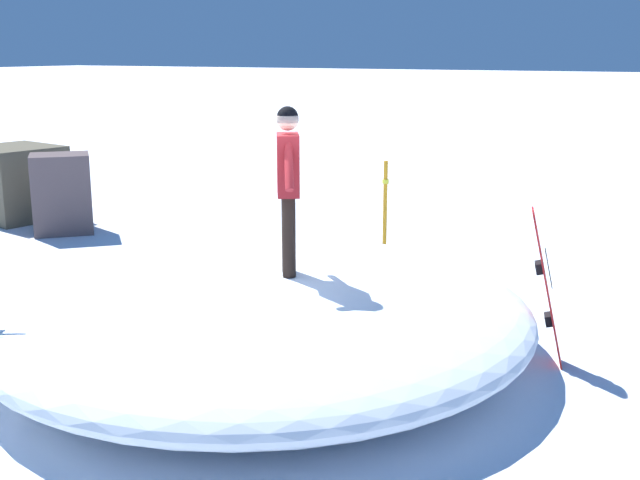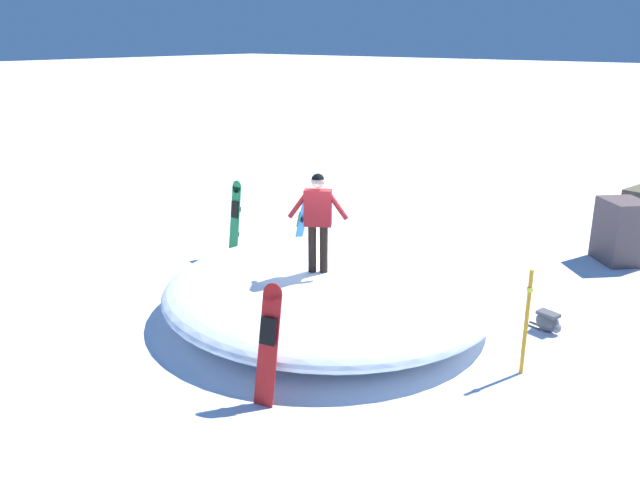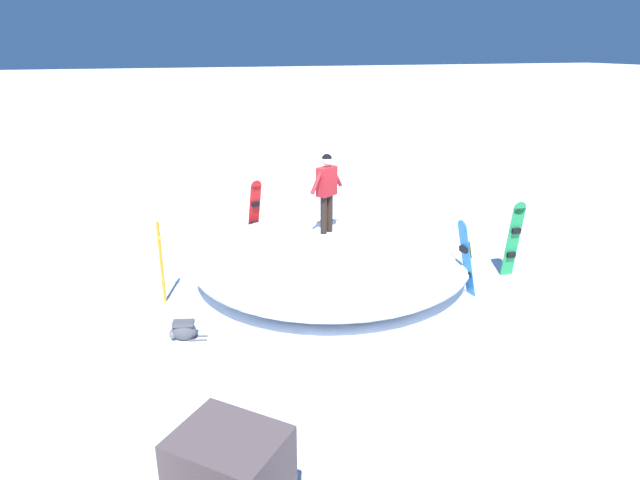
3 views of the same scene
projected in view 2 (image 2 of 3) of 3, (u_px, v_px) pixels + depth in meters
The scene contains 8 objects.
ground at pixel (327, 309), 11.83m from camera, with size 240.00×240.00×0.00m, color white.
snow_mound at pixel (330, 290), 11.49m from camera, with size 5.80×6.00×0.93m, color white.
snowboarder_standing at pixel (318, 214), 10.76m from camera, with size 0.93×0.62×1.74m.
snowboard_primary_upright at pixel (302, 226), 13.99m from camera, with size 0.44×0.30×1.65m.
snowboard_secondary_upright at pixel (235, 217), 14.48m from camera, with size 0.31×0.26×1.74m.
snowboard_tertiary_upright at pixel (269, 343), 8.66m from camera, with size 0.38×0.46×1.67m.
backpack_near at pixel (548, 322), 10.88m from camera, with size 0.66×0.36×0.35m.
trail_marker_pole at pixel (527, 320), 9.32m from camera, with size 0.10×0.10×1.66m.
Camera 2 is at (-6.68, 8.57, 4.85)m, focal length 35.79 mm.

